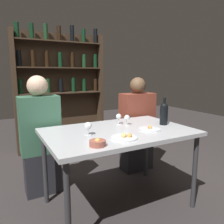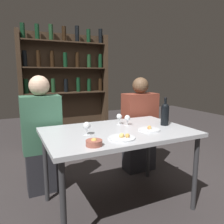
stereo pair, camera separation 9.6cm
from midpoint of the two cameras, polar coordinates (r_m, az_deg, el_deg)
ground_plane at (r=2.33m, az=2.78°, el=-22.99°), size 10.00×10.00×0.00m
dining_table at (r=2.04m, az=2.95°, el=-6.47°), size 1.34×0.87×0.75m
wine_rack_wall at (r=3.80m, az=-11.40°, el=7.07°), size 1.48×0.21×2.04m
wine_bottle at (r=2.27m, az=14.84°, el=-0.29°), size 0.08×0.08×0.28m
wine_glass_0 at (r=1.86m, az=-5.16°, el=-3.71°), size 0.07×0.07×0.11m
wine_glass_1 at (r=2.20m, az=5.28°, el=-1.69°), size 0.06×0.06×0.11m
wine_glass_2 at (r=2.23m, az=3.13°, el=-1.34°), size 0.06×0.06×0.11m
food_plate_0 at (r=1.77m, az=4.27°, el=-6.64°), size 0.22×0.22×0.05m
food_plate_1 at (r=2.05m, az=11.02°, el=-4.47°), size 0.20×0.20×0.04m
snack_bowl at (r=1.60m, az=-2.98°, el=-8.01°), size 0.12×0.12×0.06m
seated_person_left at (r=2.43m, az=-16.68°, el=-6.59°), size 0.40×0.22×1.25m
seated_person_right at (r=2.88m, az=8.16°, el=-4.12°), size 0.44×0.22×1.22m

